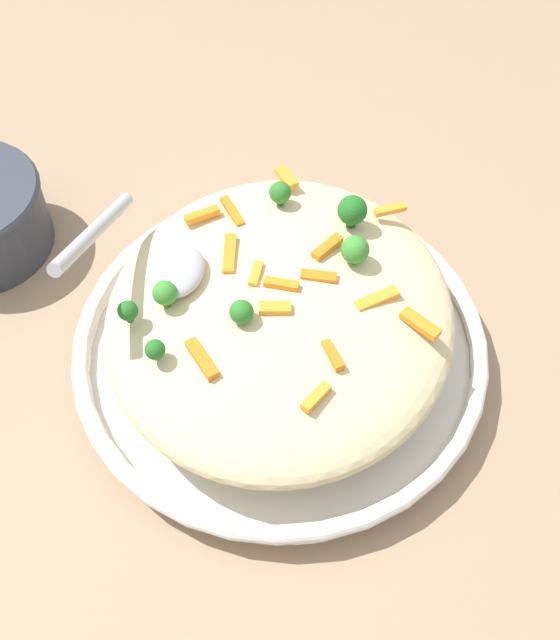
# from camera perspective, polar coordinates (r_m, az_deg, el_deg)

# --- Properties ---
(ground_plane) EXTENTS (2.40, 2.40, 0.00)m
(ground_plane) POSITION_cam_1_polar(r_m,az_deg,el_deg) (0.75, 0.00, -2.79)
(ground_plane) COLOR #9E7F60
(serving_bowl) EXTENTS (0.38, 0.38, 0.04)m
(serving_bowl) POSITION_cam_1_polar(r_m,az_deg,el_deg) (0.74, 0.00, -1.97)
(serving_bowl) COLOR white
(serving_bowl) RESTS_ON ground_plane
(pasta_mound) EXTENTS (0.32, 0.30, 0.07)m
(pasta_mound) POSITION_cam_1_polar(r_m,az_deg,el_deg) (0.70, 0.00, 0.28)
(pasta_mound) COLOR beige
(pasta_mound) RESTS_ON serving_bowl
(carrot_piece_0) EXTENTS (0.03, 0.04, 0.01)m
(carrot_piece_0) POSITION_cam_1_polar(r_m,az_deg,el_deg) (0.67, 6.90, 1.47)
(carrot_piece_0) COLOR orange
(carrot_piece_0) RESTS_ON pasta_mound
(carrot_piece_1) EXTENTS (0.03, 0.03, 0.01)m
(carrot_piece_1) POSITION_cam_1_polar(r_m,az_deg,el_deg) (0.76, 0.47, 10.10)
(carrot_piece_1) COLOR orange
(carrot_piece_1) RESTS_ON pasta_mound
(carrot_piece_2) EXTENTS (0.02, 0.03, 0.01)m
(carrot_piece_2) POSITION_cam_1_polar(r_m,az_deg,el_deg) (0.65, -0.15, 0.77)
(carrot_piece_2) COLOR orange
(carrot_piece_2) RESTS_ON pasta_mound
(carrot_piece_3) EXTENTS (0.01, 0.03, 0.01)m
(carrot_piece_3) POSITION_cam_1_polar(r_m,az_deg,el_deg) (0.67, 0.46, 2.49)
(carrot_piece_3) COLOR orange
(carrot_piece_3) RESTS_ON pasta_mound
(carrot_piece_4) EXTENTS (0.03, 0.03, 0.01)m
(carrot_piece_4) POSITION_cam_1_polar(r_m,az_deg,el_deg) (0.73, -3.42, 7.72)
(carrot_piece_4) COLOR orange
(carrot_piece_4) RESTS_ON pasta_mound
(carrot_piece_5) EXTENTS (0.03, 0.02, 0.01)m
(carrot_piece_5) POSITION_cam_1_polar(r_m,az_deg,el_deg) (0.63, 3.77, -2.54)
(carrot_piece_5) COLOR orange
(carrot_piece_5) RESTS_ON pasta_mound
(carrot_piece_6) EXTENTS (0.03, 0.02, 0.01)m
(carrot_piece_6) POSITION_cam_1_polar(r_m,az_deg,el_deg) (0.70, 3.38, 5.18)
(carrot_piece_6) COLOR orange
(carrot_piece_6) RESTS_ON pasta_mound
(carrot_piece_7) EXTENTS (0.03, 0.01, 0.01)m
(carrot_piece_7) POSITION_cam_1_polar(r_m,az_deg,el_deg) (0.68, -1.73, 3.32)
(carrot_piece_7) COLOR orange
(carrot_piece_7) RESTS_ON pasta_mound
(carrot_piece_8) EXTENTS (0.03, 0.02, 0.01)m
(carrot_piece_8) POSITION_cam_1_polar(r_m,az_deg,el_deg) (0.62, 2.58, -5.52)
(carrot_piece_8) COLOR orange
(carrot_piece_8) RESTS_ON pasta_mound
(carrot_piece_9) EXTENTS (0.03, 0.03, 0.01)m
(carrot_piece_9) POSITION_cam_1_polar(r_m,az_deg,el_deg) (0.73, -5.57, 7.45)
(carrot_piece_9) COLOR orange
(carrot_piece_9) RESTS_ON pasta_mound
(carrot_piece_10) EXTENTS (0.04, 0.02, 0.01)m
(carrot_piece_10) POSITION_cam_1_polar(r_m,az_deg,el_deg) (0.69, -3.61, 4.73)
(carrot_piece_10) COLOR orange
(carrot_piece_10) RESTS_ON pasta_mound
(carrot_piece_11) EXTENTS (0.04, 0.03, 0.01)m
(carrot_piece_11) POSITION_cam_1_polar(r_m,az_deg,el_deg) (0.64, -5.59, -2.79)
(carrot_piece_11) COLOR orange
(carrot_piece_11) RESTS_ON pasta_mound
(carrot_piece_12) EXTENTS (0.01, 0.03, 0.01)m
(carrot_piece_12) POSITION_cam_1_polar(r_m,az_deg,el_deg) (0.68, 2.76, 3.11)
(carrot_piece_12) COLOR orange
(carrot_piece_12) RESTS_ON pasta_mound
(carrot_piece_13) EXTENTS (0.02, 0.03, 0.01)m
(carrot_piece_13) POSITION_cam_1_polar(r_m,az_deg,el_deg) (0.74, 7.85, 7.80)
(carrot_piece_13) COLOR orange
(carrot_piece_13) RESTS_ON pasta_mound
(carrot_piece_14) EXTENTS (0.03, 0.04, 0.01)m
(carrot_piece_14) POSITION_cam_1_polar(r_m,az_deg,el_deg) (0.66, 9.96, -0.25)
(carrot_piece_14) COLOR orange
(carrot_piece_14) RESTS_ON pasta_mound
(broccoli_floret_0) EXTENTS (0.02, 0.02, 0.02)m
(broccoli_floret_0) POSITION_cam_1_polar(r_m,az_deg,el_deg) (0.64, -2.76, 0.56)
(broccoli_floret_0) COLOR #296820
(broccoli_floret_0) RESTS_ON pasta_mound
(broccoli_floret_1) EXTENTS (0.02, 0.02, 0.02)m
(broccoli_floret_1) POSITION_cam_1_polar(r_m,az_deg,el_deg) (0.64, -8.89, -2.11)
(broccoli_floret_1) COLOR #205B1C
(broccoli_floret_1) RESTS_ON pasta_mound
(broccoli_floret_2) EXTENTS (0.02, 0.02, 0.03)m
(broccoli_floret_2) POSITION_cam_1_polar(r_m,az_deg,el_deg) (0.66, -8.19, 1.89)
(broccoli_floret_2) COLOR #377928
(broccoli_floret_2) RESTS_ON pasta_mound
(broccoli_floret_3) EXTENTS (0.02, 0.02, 0.02)m
(broccoli_floret_3) POSITION_cam_1_polar(r_m,az_deg,el_deg) (0.73, 0.01, 9.05)
(broccoli_floret_3) COLOR #296820
(broccoli_floret_3) RESTS_ON pasta_mound
(broccoli_floret_4) EXTENTS (0.02, 0.02, 0.03)m
(broccoli_floret_4) POSITION_cam_1_polar(r_m,az_deg,el_deg) (0.68, 5.36, 4.99)
(broccoli_floret_4) COLOR #377928
(broccoli_floret_4) RESTS_ON pasta_mound
(broccoli_floret_5) EXTENTS (0.03, 0.03, 0.03)m
(broccoli_floret_5) POSITION_cam_1_polar(r_m,az_deg,el_deg) (0.71, 5.17, 7.76)
(broccoli_floret_5) COLOR #205B1C
(broccoli_floret_5) RESTS_ON pasta_mound
(broccoli_floret_6) EXTENTS (0.02, 0.02, 0.02)m
(broccoli_floret_6) POSITION_cam_1_polar(r_m,az_deg,el_deg) (0.66, -10.78, 0.63)
(broccoli_floret_6) COLOR #205B1C
(broccoli_floret_6) RESTS_ON pasta_mound
(serving_spoon) EXTENTS (0.14, 0.10, 0.08)m
(serving_spoon) POSITION_cam_1_polar(r_m,az_deg,el_deg) (0.68, -9.12, 4.68)
(serving_spoon) COLOR #B7B7BC
(serving_spoon) RESTS_ON pasta_mound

